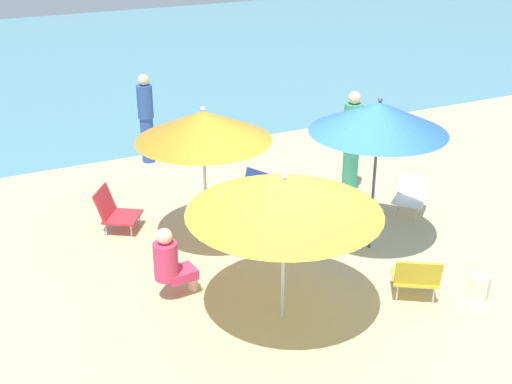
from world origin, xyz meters
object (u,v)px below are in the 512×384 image
umbrella_orange (203,126)px  person_a (352,142)px  beach_chair_d (416,276)px  person_b (170,262)px  person_c (146,118)px  beach_chair_b (252,191)px  beach_bag (480,288)px  umbrella_yellow (284,196)px  beach_chair_c (114,210)px  beach_chair_a (411,194)px  umbrella_blue (379,117)px

umbrella_orange → person_a: umbrella_orange is taller
beach_chair_d → person_b: person_b is taller
person_c → beach_chair_d: bearing=100.9°
beach_chair_b → beach_bag: beach_chair_b is taller
umbrella_yellow → beach_chair_b: umbrella_yellow is taller
beach_chair_c → person_b: (0.15, -2.03, 0.17)m
beach_chair_b → person_c: person_c is taller
person_a → person_c: size_ratio=1.04×
beach_chair_b → beach_chair_d: size_ratio=1.05×
beach_chair_d → umbrella_yellow: bearing=108.9°
person_a → beach_bag: (-0.34, -3.38, -0.70)m
umbrella_yellow → umbrella_orange: umbrella_orange is taller
beach_chair_c → beach_bag: 5.05m
umbrella_yellow → beach_bag: 2.79m
beach_chair_d → beach_bag: bearing=-80.7°
umbrella_yellow → beach_bag: bearing=-16.1°
beach_chair_a → beach_chair_b: size_ratio=0.87×
umbrella_yellow → beach_chair_d: bearing=-13.0°
umbrella_orange → beach_chair_b: umbrella_orange is taller
umbrella_yellow → person_c: umbrella_yellow is taller
umbrella_blue → umbrella_yellow: (-1.85, -0.96, -0.33)m
umbrella_orange → beach_chair_c: (-1.04, 0.95, -1.41)m
umbrella_blue → beach_chair_a: bearing=28.5°
beach_bag → person_a: bearing=84.2°
beach_chair_a → person_c: (-2.90, 3.79, 0.50)m
beach_chair_a → person_a: (-0.35, 1.12, 0.52)m
umbrella_orange → beach_chair_b: (1.07, 0.80, -1.45)m
umbrella_orange → umbrella_yellow: bearing=-87.2°
beach_chair_b → person_a: person_a is taller
beach_chair_d → person_c: 5.95m
umbrella_yellow → person_c: size_ratio=1.34×
beach_chair_a → beach_chair_d: (-1.42, -1.95, 0.02)m
beach_chair_d → beach_bag: 0.81m
beach_chair_d → beach_bag: (0.73, -0.30, -0.19)m
umbrella_yellow → person_b: 1.75m
beach_chair_d → person_c: bearing=46.3°
umbrella_blue → beach_chair_b: (-0.88, 1.89, -1.61)m
person_b → beach_chair_d: bearing=-33.3°
beach_chair_c → umbrella_yellow: bearing=-35.4°
umbrella_orange → beach_chair_d: 3.26m
umbrella_blue → beach_bag: size_ratio=7.23×
umbrella_yellow → person_a: bearing=45.5°
beach_chair_b → beach_chair_c: beach_chair_c is taller
umbrella_orange → person_c: umbrella_orange is taller
beach_chair_c → beach_bag: bearing=-12.9°
umbrella_blue → umbrella_orange: size_ratio=1.08×
umbrella_yellow → beach_chair_a: 3.62m
person_a → person_b: bearing=101.5°
beach_chair_d → person_b: 2.91m
beach_bag → beach_chair_d: bearing=157.5°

